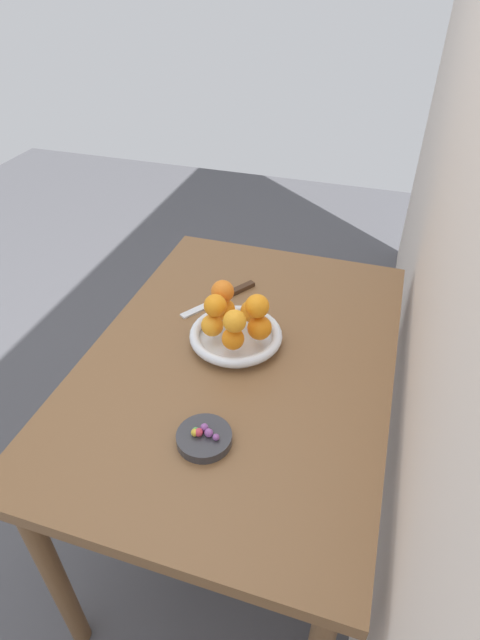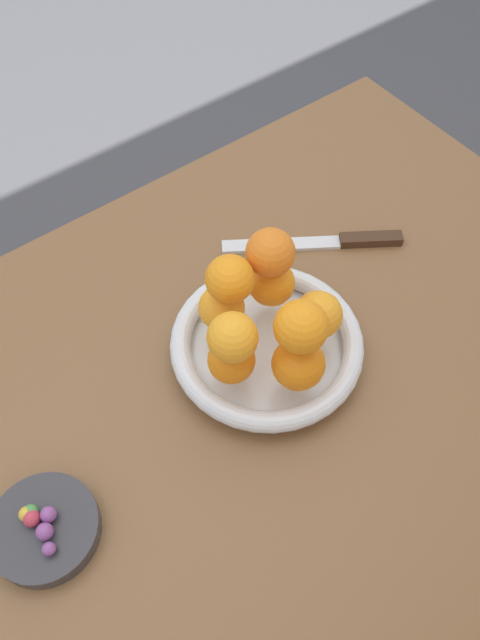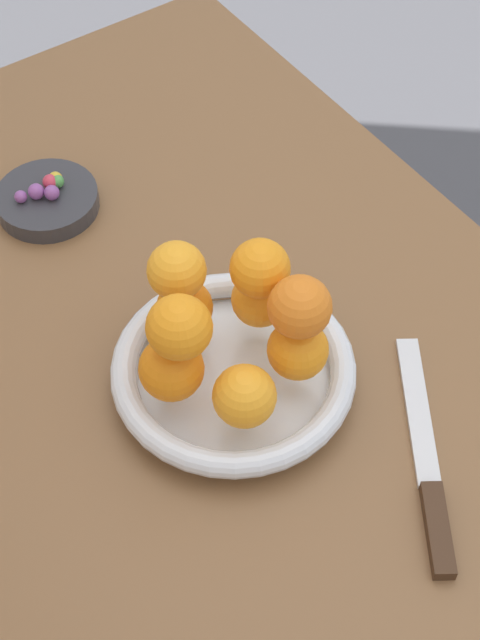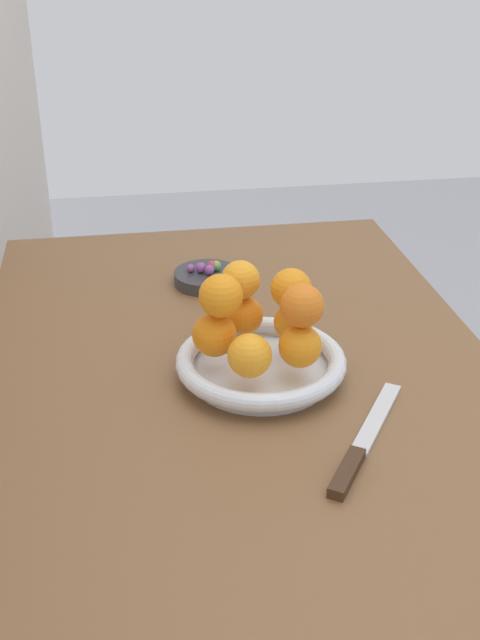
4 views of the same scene
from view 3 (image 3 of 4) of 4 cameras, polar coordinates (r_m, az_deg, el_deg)
ground_plane at (r=1.65m, az=-1.91°, el=-17.81°), size 6.00×6.00×0.00m
dining_table at (r=1.07m, az=-2.83°, el=-5.51°), size 1.10×0.76×0.74m
fruit_bowl at (r=0.96m, az=-0.39°, el=-3.04°), size 0.24×0.24×0.04m
candy_dish at (r=1.16m, az=-11.15°, el=6.85°), size 0.12×0.12×0.02m
orange_0 at (r=0.91m, az=-4.02°, el=-2.84°), size 0.06×0.06×0.06m
orange_1 at (r=0.89m, az=0.31°, el=-4.42°), size 0.06×0.06×0.06m
orange_2 at (r=0.92m, az=3.38°, el=-1.73°), size 0.06×0.06×0.06m
orange_3 at (r=0.96m, az=1.16°, el=1.24°), size 0.06×0.06×0.06m
orange_4 at (r=0.96m, az=-3.23°, el=0.76°), size 0.06×0.06×0.06m
orange_5 at (r=0.88m, az=3.50°, el=0.76°), size 0.06×0.06×0.06m
orange_6 at (r=0.86m, az=-3.56°, el=-0.43°), size 0.06×0.06×0.06m
orange_7 at (r=0.91m, az=1.17°, el=3.02°), size 0.06×0.06×0.06m
orange_8 at (r=0.91m, az=-3.71°, el=2.89°), size 0.06×0.06×0.06m
candy_ball_0 at (r=1.14m, az=-12.64°, el=7.01°), size 0.01×0.01×0.01m
candy_ball_1 at (r=1.15m, az=-10.69°, el=8.08°), size 0.02×0.02×0.02m
candy_ball_2 at (r=1.14m, az=-11.77°, el=7.33°), size 0.02×0.02×0.02m
candy_ball_3 at (r=1.13m, az=-10.89°, el=7.29°), size 0.02×0.02×0.02m
candy_ball_4 at (r=1.15m, az=-10.79°, el=7.98°), size 0.02×0.02×0.02m
candy_ball_5 at (r=1.15m, az=-10.60°, el=7.94°), size 0.02×0.02×0.02m
knife at (r=0.94m, az=10.87°, el=-8.59°), size 0.23×0.16×0.01m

